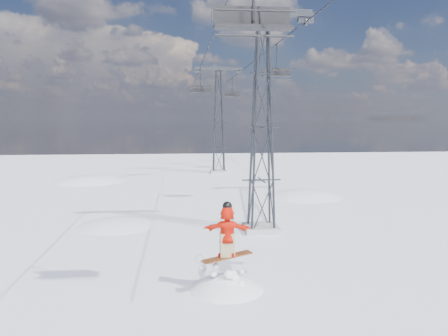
{
  "coord_description": "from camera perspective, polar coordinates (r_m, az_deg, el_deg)",
  "views": [
    {
      "loc": [
        -3.47,
        -14.36,
        5.95
      ],
      "look_at": [
        -1.59,
        4.02,
        3.85
      ],
      "focal_mm": 35.0,
      "sensor_mm": 36.0,
      "label": 1
    }
  ],
  "objects": [
    {
      "name": "lift_chair_near",
      "position": [
        12.81,
        3.8,
        18.79
      ],
      "size": [
        2.18,
        0.63,
        2.7
      ],
      "color": "black",
      "rests_on": "ground"
    },
    {
      "name": "lift_tower_near",
      "position": [
        22.77,
        4.98,
        5.23
      ],
      "size": [
        5.2,
        1.8,
        11.43
      ],
      "color": "#999999",
      "rests_on": "ground"
    },
    {
      "name": "lift_chair_far",
      "position": [
        42.47,
        -3.1,
        10.17
      ],
      "size": [
        2.17,
        0.62,
        2.69
      ],
      "color": "black",
      "rests_on": "ground"
    },
    {
      "name": "lift_chair_mid",
      "position": [
        29.89,
        6.84,
        12.23
      ],
      "size": [
        1.89,
        0.54,
        2.35
      ],
      "color": "black",
      "rests_on": "ground"
    },
    {
      "name": "lift_tower_far",
      "position": [
        47.55,
        -0.71,
        5.89
      ],
      "size": [
        5.2,
        1.8,
        11.43
      ],
      "color": "#999999",
      "rests_on": "ground"
    },
    {
      "name": "lift_chair_extra",
      "position": [
        53.8,
        1.08,
        9.61
      ],
      "size": [
        1.97,
        0.57,
        2.44
      ],
      "color": "black",
      "rests_on": "ground"
    },
    {
      "name": "ground",
      "position": [
        15.92,
        7.45,
        -15.52
      ],
      "size": [
        120.0,
        120.0,
        0.0
      ],
      "primitive_type": "plane",
      "color": "white",
      "rests_on": "ground"
    },
    {
      "name": "haul_cables",
      "position": [
        34.48,
        1.37,
        14.64
      ],
      "size": [
        4.46,
        51.0,
        0.06
      ],
      "color": "black",
      "rests_on": "ground"
    },
    {
      "name": "snowboarder_jump",
      "position": [
        16.58,
        0.3,
        -20.68
      ],
      "size": [
        4.4,
        4.4,
        7.12
      ],
      "color": "white",
      "rests_on": "ground"
    },
    {
      "name": "snow_terrain",
      "position": [
        38.86,
        -7.62,
        -17.15
      ],
      "size": [
        39.0,
        37.0,
        22.0
      ],
      "color": "white",
      "rests_on": "ground"
    }
  ]
}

